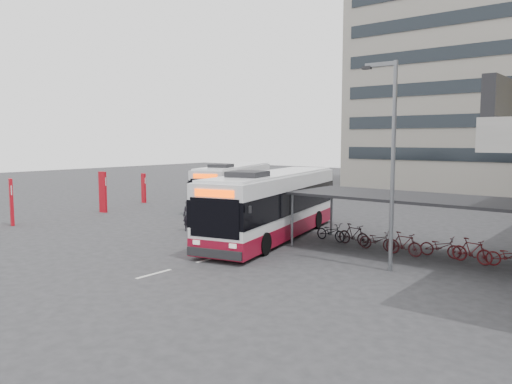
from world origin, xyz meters
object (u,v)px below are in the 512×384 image
Objects in this scene: bus_teal at (234,186)px; pedestrian at (189,215)px; lamp_post at (391,153)px; bus_main at (274,205)px.

pedestrian is at bearing -84.04° from bus_teal.
bus_main is at bearing 158.40° from lamp_post.
pedestrian is at bearing 172.20° from lamp_post.
bus_teal is at bearing 145.54° from lamp_post.
bus_main reaches higher than bus_teal.
bus_teal is 1.43× the size of lamp_post.
bus_teal is 6.64× the size of pedestrian.
bus_teal is 19.81m from lamp_post.
bus_teal is (-9.46, 7.83, -0.12)m from bus_main.
bus_teal is at bearing 71.32° from pedestrian.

